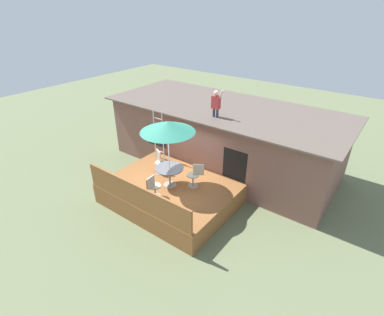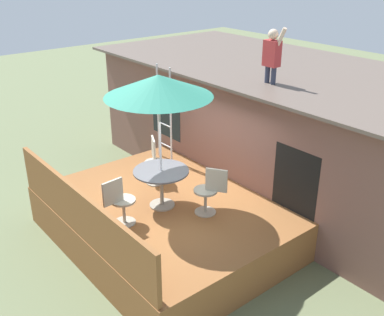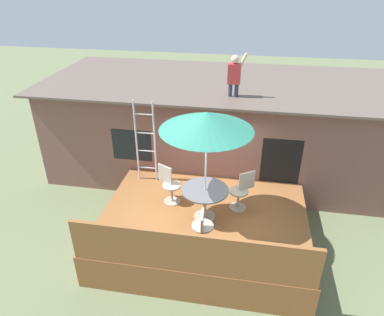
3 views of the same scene
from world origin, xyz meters
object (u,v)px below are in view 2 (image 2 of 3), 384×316
object	(u,v)px
patio_umbrella	(158,86)
patio_chair_right	(209,191)
step_ladder	(164,114)
patio_chair_left	(155,161)
patio_table	(161,178)
patio_chair_near	(120,202)
person_figure	(272,52)

from	to	relation	value
patio_umbrella	patio_chair_right	distance (m)	2.11
step_ladder	patio_chair_left	distance (m)	1.33
patio_chair_right	patio_table	bearing A→B (deg)	-0.00
patio_table	patio_chair_right	bearing A→B (deg)	33.35
patio_chair_left	patio_chair_near	distance (m)	1.76
step_ladder	patio_chair_near	size ratio (longest dim) A/B	2.39
step_ladder	patio_chair_left	world-z (taller)	step_ladder
person_figure	patio_chair_left	xyz separation A→B (m)	(-1.29, -1.95, -2.20)
step_ladder	person_figure	bearing A→B (deg)	27.90
patio_chair_near	person_figure	bearing A→B (deg)	-9.86
patio_chair_near	patio_table	bearing A→B (deg)	0.00
patio_umbrella	patio_chair_right	xyz separation A→B (m)	(0.78, 0.51, -1.89)
step_ladder	patio_chair_left	xyz separation A→B (m)	(0.80, -0.85, -0.64)
patio_umbrella	person_figure	xyz separation A→B (m)	(0.37, 2.44, 0.31)
person_figure	patio_umbrella	bearing A→B (deg)	-98.60
person_figure	patio_chair_right	bearing A→B (deg)	-78.01
patio_umbrella	patio_chair_left	distance (m)	2.16
patio_chair_left	patio_chair_near	xyz separation A→B (m)	(1.01, -1.44, 0.00)
patio_chair_left	patio_umbrella	bearing A→B (deg)	-0.00
step_ladder	patio_umbrella	bearing A→B (deg)	-37.93
step_ladder	patio_chair_near	xyz separation A→B (m)	(1.80, -2.29, -0.64)
patio_umbrella	patio_chair_right	world-z (taller)	patio_umbrella
person_figure	patio_chair_right	xyz separation A→B (m)	(0.41, -1.93, -2.20)
patio_chair_left	person_figure	bearing A→B (deg)	84.45
patio_umbrella	patio_chair_near	distance (m)	2.12
patio_chair_near	patio_chair_right	bearing A→B (deg)	-30.37
patio_table	person_figure	xyz separation A→B (m)	(0.37, 2.44, 2.08)
patio_table	step_ladder	size ratio (longest dim) A/B	0.47
patio_chair_left	patio_table	bearing A→B (deg)	-0.00
patio_chair_right	patio_chair_left	bearing A→B (deg)	-32.48
patio_table	patio_chair_left	xyz separation A→B (m)	(-0.92, 0.49, -0.13)
person_figure	patio_chair_right	size ratio (longest dim) A/B	1.21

